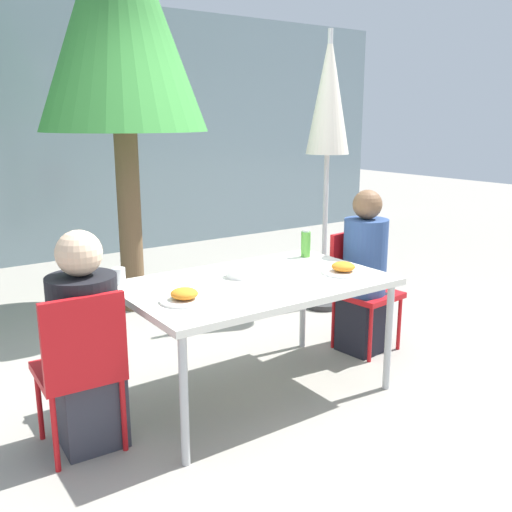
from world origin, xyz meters
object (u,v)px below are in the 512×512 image
person_left (86,347)px  tree_behind_left (119,13)px  chair_right (359,281)px  bottle (306,244)px  chair_left (81,361)px  person_right (364,276)px  salad_bowl (240,273)px  closed_umbrella (328,105)px  drinking_cup (119,276)px

person_left → tree_behind_left: size_ratio=0.33×
chair_right → bottle: (-0.44, 0.10, 0.32)m
chair_left → bottle: size_ratio=4.42×
person_left → tree_behind_left: tree_behind_left is taller
chair_left → person_right: 2.11m
person_right → salad_bowl: bearing=-6.7°
person_left → chair_right: size_ratio=1.33×
person_right → salad_bowl: size_ratio=7.15×
chair_left → person_left: person_left is taller
chair_left → closed_umbrella: size_ratio=0.36×
tree_behind_left → person_left: bearing=-118.8°
chair_left → chair_right: (2.14, 0.23, 0.00)m
salad_bowl → person_left: bearing=-175.7°
bottle → chair_left: bearing=-169.2°
chair_left → person_right: (2.10, 0.14, 0.07)m
closed_umbrella → bottle: bearing=-138.4°
chair_left → bottle: bearing=13.4°
person_right → closed_umbrella: closed_umbrella is taller
drinking_cup → chair_right: bearing=-6.6°
chair_right → chair_left: bearing=-0.2°
closed_umbrella → drinking_cup: 2.47m
closed_umbrella → bottle: size_ratio=12.25×
person_right → salad_bowl: 1.07m
bottle → salad_bowl: bearing=-165.3°
person_right → tree_behind_left: (-0.99, 1.86, 1.92)m
person_left → bottle: (1.65, 0.25, 0.29)m
person_left → person_right: (2.05, 0.07, 0.03)m
bottle → tree_behind_left: (-0.59, 1.67, 1.66)m
chair_right → drinking_cup: (-1.76, 0.20, 0.28)m
bottle → drinking_cup: size_ratio=2.07×
person_right → closed_umbrella: 1.59m
bottle → salad_bowl: 0.68m
chair_left → chair_right: bearing=8.7°
chair_left → salad_bowl: size_ratio=5.18×
closed_umbrella → tree_behind_left: (-1.44, 0.92, 0.71)m
chair_right → person_right: bearing=58.1°
closed_umbrella → tree_behind_left: size_ratio=0.69×
person_left → drinking_cup: size_ratio=12.14×
drinking_cup → tree_behind_left: tree_behind_left is taller
chair_right → salad_bowl: chair_right is taller
chair_right → drinking_cup: size_ratio=9.14×
salad_bowl → person_right: bearing=-0.4°
chair_right → closed_umbrella: closed_umbrella is taller
chair_right → salad_bowl: 1.13m
chair_left → tree_behind_left: bearing=63.6°
closed_umbrella → person_left: bearing=-158.2°
chair_left → person_right: bearing=6.5°
person_left → salad_bowl: 1.02m
person_left → chair_right: 2.09m
person_left → closed_umbrella: 2.96m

